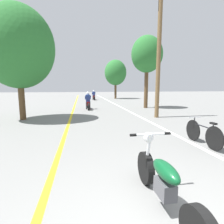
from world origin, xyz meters
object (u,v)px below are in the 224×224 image
(roadside_tree_right_far, at_px, (116,73))
(bicycle_parked, at_px, (203,133))
(motorcycle_rider_lead, at_px, (88,103))
(motorcycle_rider_far, at_px, (94,96))
(utility_pole, at_px, (159,51))
(roadside_tree_right_near, at_px, (147,55))
(motorcycle_foreground, at_px, (164,182))
(roadside_tree_left, at_px, (18,47))

(roadside_tree_right_far, relative_size, bicycle_parked, 3.47)
(motorcycle_rider_lead, xyz_separation_m, motorcycle_rider_far, (1.19, 10.14, -0.04))
(utility_pole, relative_size, roadside_tree_right_near, 1.23)
(bicycle_parked, bearing_deg, motorcycle_foreground, -135.63)
(motorcycle_rider_lead, bearing_deg, bicycle_parked, -71.55)
(roadside_tree_right_far, bearing_deg, roadside_tree_left, -117.65)
(roadside_tree_left, bearing_deg, roadside_tree_right_near, 24.85)
(roadside_tree_right_near, height_order, roadside_tree_right_far, roadside_tree_right_near)
(roadside_tree_right_far, bearing_deg, motorcycle_rider_far, -150.78)
(motorcycle_foreground, height_order, motorcycle_rider_lead, motorcycle_rider_lead)
(roadside_tree_left, bearing_deg, motorcycle_foreground, -61.46)
(roadside_tree_right_near, xyz_separation_m, bicycle_parked, (-1.77, -9.58, -4.06))
(roadside_tree_left, height_order, motorcycle_rider_far, roadside_tree_left)
(roadside_tree_right_far, relative_size, roadside_tree_left, 0.96)
(motorcycle_foreground, bearing_deg, roadside_tree_right_near, 70.32)
(roadside_tree_right_far, bearing_deg, bicycle_parked, -93.90)
(roadside_tree_left, height_order, motorcycle_rider_lead, roadside_tree_left)
(motorcycle_foreground, relative_size, motorcycle_rider_far, 1.06)
(utility_pole, height_order, motorcycle_rider_lead, utility_pole)
(utility_pole, bearing_deg, roadside_tree_right_far, 87.34)
(motorcycle_rider_far, bearing_deg, roadside_tree_right_near, -69.55)
(roadside_tree_right_near, relative_size, motorcycle_foreground, 2.81)
(motorcycle_rider_lead, relative_size, motorcycle_rider_far, 0.95)
(roadside_tree_right_near, xyz_separation_m, motorcycle_foreground, (-4.32, -12.07, -4.02))
(roadside_tree_left, relative_size, motorcycle_rider_far, 3.00)
(bicycle_parked, bearing_deg, utility_pole, 81.97)
(motorcycle_foreground, bearing_deg, utility_pole, 66.46)
(roadside_tree_right_far, xyz_separation_m, bicycle_parked, (-1.47, -21.57, -3.52))
(motorcycle_rider_lead, bearing_deg, utility_pole, -49.61)
(motorcycle_rider_far, bearing_deg, utility_pole, -79.67)
(roadside_tree_left, height_order, motorcycle_foreground, roadside_tree_left)
(utility_pole, height_order, motorcycle_foreground, utility_pole)
(roadside_tree_right_far, bearing_deg, roadside_tree_right_near, -88.55)
(motorcycle_rider_lead, distance_m, motorcycle_rider_far, 10.21)
(motorcycle_rider_lead, bearing_deg, roadside_tree_right_far, 68.98)
(roadside_tree_right_near, bearing_deg, motorcycle_foreground, -109.68)
(motorcycle_foreground, bearing_deg, motorcycle_rider_far, 88.54)
(utility_pole, xyz_separation_m, roadside_tree_right_near, (1.07, 4.63, 0.65))
(motorcycle_foreground, bearing_deg, roadside_tree_right_far, 80.53)
(utility_pole, xyz_separation_m, roadside_tree_right_far, (0.77, 16.62, 0.11))
(roadside_tree_right_near, height_order, motorcycle_rider_lead, roadside_tree_right_near)
(utility_pole, bearing_deg, motorcycle_rider_lead, 130.39)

